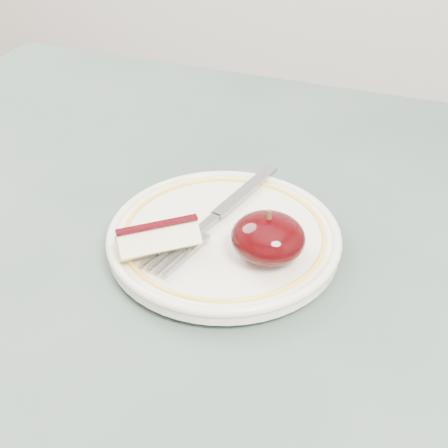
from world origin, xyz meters
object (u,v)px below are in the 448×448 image
(table, at_px, (168,349))
(apple_half, at_px, (268,238))
(fork, at_px, (215,217))
(plate, at_px, (224,237))

(table, bearing_deg, apple_half, 26.25)
(table, bearing_deg, fork, 74.03)
(plate, distance_m, fork, 0.02)
(table, relative_size, apple_half, 14.25)
(plate, xyz_separation_m, apple_half, (0.05, -0.02, 0.02))
(fork, bearing_deg, apple_half, -105.15)
(fork, bearing_deg, table, 177.20)
(table, xyz_separation_m, fork, (0.02, 0.07, 0.11))
(plate, relative_size, apple_half, 3.33)
(table, height_order, fork, fork)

